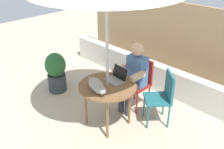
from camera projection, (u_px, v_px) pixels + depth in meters
ground_plane at (108, 123)px, 4.28m from camera, size 14.00×14.00×0.00m
fence_back at (187, 43)px, 5.37m from camera, size 5.62×0.08×1.62m
planter_wall_low at (162, 79)px, 5.10m from camera, size 5.05×0.20×0.54m
patio_table at (107, 89)px, 3.97m from camera, size 0.91×0.91×0.74m
chair_occupied at (140, 79)px, 4.53m from camera, size 0.40×0.40×0.91m
chair_empty at (163, 94)px, 4.08m from camera, size 0.56×0.56×0.91m
person_seated at (134, 74)px, 4.35m from camera, size 0.48×0.48×1.25m
laptop at (118, 77)px, 4.05m from camera, size 0.32×0.28×0.21m
cat at (97, 86)px, 3.76m from camera, size 0.62×0.32×0.17m
potted_plant_near_fence at (56, 71)px, 5.03m from camera, size 0.41×0.41×0.82m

